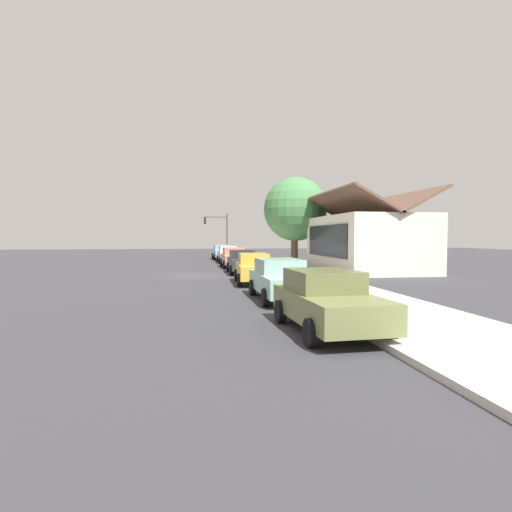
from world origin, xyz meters
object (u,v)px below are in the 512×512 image
at_px(car_charcoal, 242,261).
at_px(shade_tree, 296,209).
at_px(car_mustard, 254,268).
at_px(utility_pole_wooden, 292,220).
at_px(fire_hydrant_red, 326,291).
at_px(traffic_light_main, 218,228).
at_px(car_coral, 234,257).
at_px(car_skyblue, 222,252).
at_px(car_ivory, 228,254).
at_px(car_olive, 327,300).
at_px(car_seafoam, 281,279).

relative_size(car_charcoal, shade_tree, 0.61).
bearing_deg(car_mustard, utility_pole_wooden, 161.80).
xyz_separation_m(car_mustard, fire_hydrant_red, (7.35, 1.55, -0.32)).
relative_size(traffic_light_main, utility_pole_wooden, 0.69).
xyz_separation_m(car_coral, shade_tree, (-2.25, 5.68, 4.08)).
xyz_separation_m(car_skyblue, shade_tree, (9.78, 5.74, 4.08)).
relative_size(car_ivory, shade_tree, 0.60).
xyz_separation_m(car_mustard, car_olive, (11.60, 0.20, 0.00)).
xyz_separation_m(car_skyblue, car_mustard, (23.88, -0.06, -0.00)).
bearing_deg(utility_pole_wooden, car_skyblue, -150.33).
bearing_deg(fire_hydrant_red, utility_pole_wooden, 169.50).
xyz_separation_m(car_olive, utility_pole_wooden, (-25.84, 5.35, 3.11)).
relative_size(car_coral, car_mustard, 1.01).
bearing_deg(car_coral, car_ivory, 178.98).
xyz_separation_m(car_skyblue, car_coral, (12.03, 0.06, -0.00)).
distance_m(traffic_light_main, utility_pole_wooden, 14.83).
relative_size(car_seafoam, traffic_light_main, 0.93).
relative_size(car_skyblue, car_olive, 1.04).
bearing_deg(car_skyblue, utility_pole_wooden, 28.15).
bearing_deg(car_seafoam, car_mustard, -178.52).
bearing_deg(car_ivory, car_charcoal, -0.48).
distance_m(car_charcoal, utility_pole_wooden, 10.13).
relative_size(car_mustard, utility_pole_wooden, 0.61).
height_order(car_seafoam, fire_hydrant_red, car_seafoam).
bearing_deg(utility_pole_wooden, car_seafoam, -14.88).
bearing_deg(car_coral, car_mustard, -0.98).
bearing_deg(car_ivory, shade_tree, 53.62).
distance_m(car_ivory, car_olive, 29.81).
xyz_separation_m(car_charcoal, fire_hydrant_red, (13.62, 1.42, -0.32)).
relative_size(car_seafoam, utility_pole_wooden, 0.65).
relative_size(shade_tree, utility_pole_wooden, 1.03).
bearing_deg(car_charcoal, car_coral, -178.79).
bearing_deg(traffic_light_main, car_mustard, 0.22).
height_order(car_ivory, car_seafoam, same).
bearing_deg(fire_hydrant_red, car_skyblue, -177.26).
distance_m(car_seafoam, car_olive, 5.70).
distance_m(car_ivory, utility_pole_wooden, 7.37).
xyz_separation_m(car_skyblue, traffic_light_main, (-4.06, -0.16, 2.68)).
relative_size(car_ivory, utility_pole_wooden, 0.61).
relative_size(car_seafoam, fire_hydrant_red, 6.83).
bearing_deg(car_olive, traffic_light_main, 178.00).
height_order(car_ivory, fire_hydrant_red, car_ivory).
bearing_deg(fire_hydrant_red, car_mustard, -168.09).
relative_size(car_ivory, car_olive, 1.02).
bearing_deg(car_olive, car_coral, 177.76).
xyz_separation_m(car_olive, shade_tree, (-25.71, 5.59, 4.08)).
height_order(shade_tree, fire_hydrant_red, shade_tree).
bearing_deg(car_seafoam, shade_tree, 163.94).
relative_size(car_ivory, car_coral, 1.00).
bearing_deg(car_skyblue, fire_hydrant_red, 1.22).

